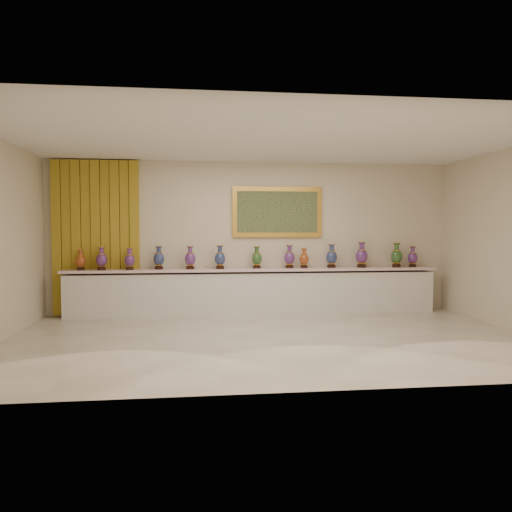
{
  "coord_description": "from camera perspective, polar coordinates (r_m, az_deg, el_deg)",
  "views": [
    {
      "loc": [
        -1.15,
        -7.4,
        1.65
      ],
      "look_at": [
        -0.04,
        1.7,
        1.17
      ],
      "focal_mm": 35.0,
      "sensor_mm": 36.0,
      "label": 1
    }
  ],
  "objects": [
    {
      "name": "vase_11",
      "position": [
        10.45,
        15.77,
        -0.01
      ],
      "size": [
        0.25,
        0.25,
        0.5
      ],
      "rotation": [
        0.0,
        0.0,
        0.08
      ],
      "color": "black",
      "rests_on": "counter"
    },
    {
      "name": "room",
      "position": [
        9.93,
        -14.61,
        2.5
      ],
      "size": [
        8.0,
        8.0,
        8.0
      ],
      "color": "beige",
      "rests_on": "ground"
    },
    {
      "name": "vase_0",
      "position": [
        9.9,
        -19.39,
        -0.51
      ],
      "size": [
        0.23,
        0.23,
        0.39
      ],
      "rotation": [
        0.0,
        0.0,
        0.35
      ],
      "color": "black",
      "rests_on": "counter"
    },
    {
      "name": "vase_4",
      "position": [
        9.65,
        -7.53,
        -0.3
      ],
      "size": [
        0.26,
        0.26,
        0.45
      ],
      "rotation": [
        0.0,
        0.0,
        -0.32
      ],
      "color": "black",
      "rests_on": "counter"
    },
    {
      "name": "vase_3",
      "position": [
        9.72,
        -11.04,
        -0.3
      ],
      "size": [
        0.27,
        0.27,
        0.45
      ],
      "rotation": [
        0.0,
        0.0,
        -0.39
      ],
      "color": "black",
      "rests_on": "counter"
    },
    {
      "name": "vase_8",
      "position": [
        9.93,
        5.52,
        -0.34
      ],
      "size": [
        0.19,
        0.19,
        0.39
      ],
      "rotation": [
        0.0,
        0.0,
        -0.03
      ],
      "color": "black",
      "rests_on": "counter"
    },
    {
      "name": "vase_6",
      "position": [
        9.78,
        0.09,
        -0.27
      ],
      "size": [
        0.2,
        0.2,
        0.43
      ],
      "rotation": [
        0.0,
        0.0,
        0.01
      ],
      "color": "black",
      "rests_on": "counter"
    },
    {
      "name": "vase_12",
      "position": [
        10.63,
        17.46,
        -0.16
      ],
      "size": [
        0.25,
        0.25,
        0.43
      ],
      "rotation": [
        0.0,
        0.0,
        0.33
      ],
      "color": "black",
      "rests_on": "counter"
    },
    {
      "name": "vase_7",
      "position": [
        9.86,
        3.85,
        -0.19
      ],
      "size": [
        0.26,
        0.26,
        0.46
      ],
      "rotation": [
        0.0,
        0.0,
        0.29
      ],
      "color": "black",
      "rests_on": "counter"
    },
    {
      "name": "vase_5",
      "position": [
        9.66,
        -4.14,
        -0.26
      ],
      "size": [
        0.27,
        0.27,
        0.46
      ],
      "rotation": [
        0.0,
        0.0,
        -0.36
      ],
      "color": "black",
      "rests_on": "counter"
    },
    {
      "name": "vase_2",
      "position": [
        9.71,
        -14.25,
        -0.44
      ],
      "size": [
        0.24,
        0.24,
        0.41
      ],
      "rotation": [
        0.0,
        0.0,
        0.28
      ],
      "color": "black",
      "rests_on": "counter"
    },
    {
      "name": "vase_9",
      "position": [
        10.06,
        8.63,
        -0.11
      ],
      "size": [
        0.24,
        0.24,
        0.47
      ],
      "rotation": [
        0.0,
        0.0,
        0.07
      ],
      "color": "black",
      "rests_on": "counter"
    },
    {
      "name": "vase_10",
      "position": [
        10.23,
        11.98,
        0.02
      ],
      "size": [
        0.3,
        0.3,
        0.52
      ],
      "rotation": [
        0.0,
        0.0,
        -0.33
      ],
      "color": "black",
      "rests_on": "counter"
    },
    {
      "name": "ground",
      "position": [
        7.67,
        1.83,
        -9.43
      ],
      "size": [
        8.0,
        8.0,
        0.0
      ],
      "primitive_type": "plane",
      "color": "beige",
      "rests_on": "ground"
    },
    {
      "name": "vase_1",
      "position": [
        9.79,
        -17.23,
        -0.39
      ],
      "size": [
        0.25,
        0.25,
        0.44
      ],
      "rotation": [
        0.0,
        0.0,
        0.29
      ],
      "color": "black",
      "rests_on": "counter"
    },
    {
      "name": "counter",
      "position": [
        9.82,
        -0.2,
        -4.11
      ],
      "size": [
        7.28,
        0.48,
        0.9
      ],
      "color": "white",
      "rests_on": "ground"
    }
  ]
}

